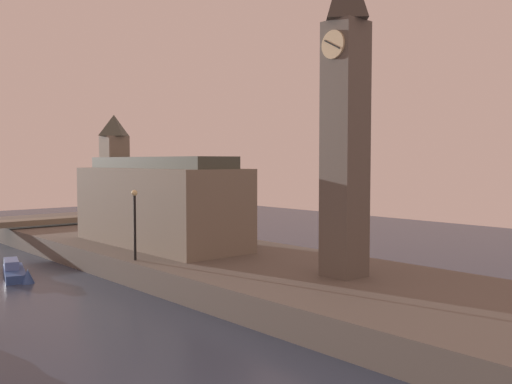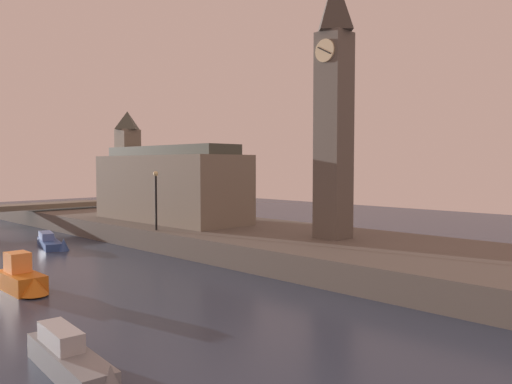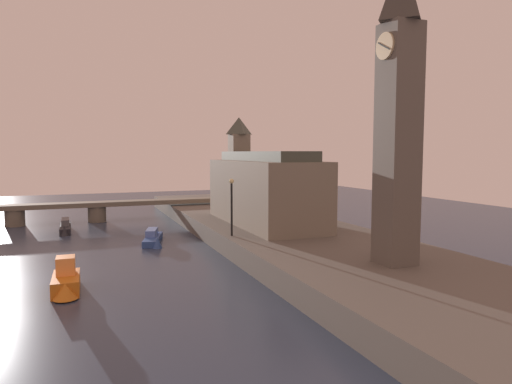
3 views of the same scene
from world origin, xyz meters
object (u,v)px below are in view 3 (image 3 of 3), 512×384
boat_patrol_orange (66,282)px  boat_tour_blue (154,239)px  parliament_hall (262,188)px  clock_tower (399,106)px  streetlamp (232,201)px  boat_barge_dark (65,228)px

boat_patrol_orange → boat_tour_blue: size_ratio=0.71×
parliament_hall → boat_tour_blue: bearing=-100.4°
clock_tower → boat_tour_blue: bearing=-149.6°
streetlamp → boat_tour_blue: bearing=-144.4°
parliament_hall → boat_barge_dark: parliament_hall is taller
parliament_hall → boat_barge_dark: 19.78m
clock_tower → parliament_hall: size_ratio=1.11×
parliament_hall → boat_barge_dark: bearing=-122.4°
clock_tower → boat_barge_dark: bearing=-146.5°
clock_tower → parliament_hall: bearing=-175.4°
clock_tower → parliament_hall: 17.26m
clock_tower → streetlamp: 14.11m
boat_patrol_orange → parliament_hall: bearing=122.7°
streetlamp → boat_tour_blue: streetlamp is taller
clock_tower → streetlamp: (-11.35, -5.78, -6.06)m
boat_patrol_orange → boat_barge_dark: (-20.49, -0.57, -0.18)m
streetlamp → boat_barge_dark: (-15.29, -11.86, -3.69)m
streetlamp → boat_patrol_orange: 12.91m
clock_tower → streetlamp: clock_tower is taller
streetlamp → boat_barge_dark: streetlamp is taller
boat_patrol_orange → boat_tour_blue: (-11.81, 6.55, -0.24)m
streetlamp → boat_patrol_orange: bearing=-65.3°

